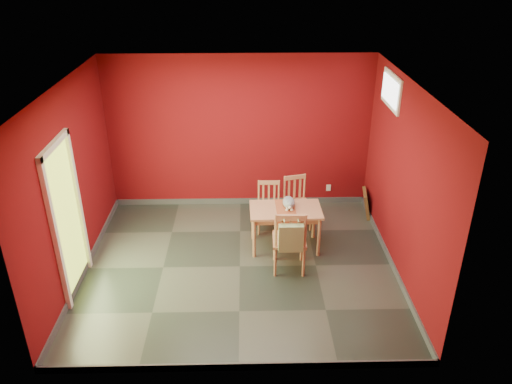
{
  "coord_description": "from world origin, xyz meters",
  "views": [
    {
      "loc": [
        0.1,
        -6.08,
        4.28
      ],
      "look_at": [
        0.25,
        0.45,
        1.0
      ],
      "focal_mm": 35.0,
      "sensor_mm": 36.0,
      "label": 1
    }
  ],
  "objects_px": {
    "chair_far_left": "(269,206)",
    "chair_far_right": "(297,202)",
    "tote_bag": "(291,238)",
    "picture_frame": "(366,203)",
    "chair_near": "(289,240)",
    "cat": "(289,201)",
    "dining_table": "(286,214)"
  },
  "relations": [
    {
      "from": "chair_far_left",
      "to": "cat",
      "type": "height_order",
      "value": "cat"
    },
    {
      "from": "chair_far_left",
      "to": "cat",
      "type": "xyz_separation_m",
      "value": [
        0.28,
        -0.49,
        0.35
      ]
    },
    {
      "from": "dining_table",
      "to": "tote_bag",
      "type": "bearing_deg",
      "value": -89.61
    },
    {
      "from": "chair_far_left",
      "to": "tote_bag",
      "type": "height_order",
      "value": "tote_bag"
    },
    {
      "from": "chair_far_left",
      "to": "tote_bag",
      "type": "relative_size",
      "value": 1.75
    },
    {
      "from": "tote_bag",
      "to": "picture_frame",
      "type": "height_order",
      "value": "tote_bag"
    },
    {
      "from": "chair_far_right",
      "to": "chair_near",
      "type": "distance_m",
      "value": 1.29
    },
    {
      "from": "tote_bag",
      "to": "picture_frame",
      "type": "xyz_separation_m",
      "value": [
        1.48,
        1.85,
        -0.46
      ]
    },
    {
      "from": "tote_bag",
      "to": "dining_table",
      "type": "bearing_deg",
      "value": 90.39
    },
    {
      "from": "dining_table",
      "to": "chair_far_right",
      "type": "height_order",
      "value": "chair_far_right"
    },
    {
      "from": "dining_table",
      "to": "tote_bag",
      "type": "xyz_separation_m",
      "value": [
        0.01,
        -0.85,
        0.09
      ]
    },
    {
      "from": "tote_bag",
      "to": "cat",
      "type": "height_order",
      "value": "tote_bag"
    },
    {
      "from": "chair_far_left",
      "to": "chair_near",
      "type": "height_order",
      "value": "chair_near"
    },
    {
      "from": "tote_bag",
      "to": "picture_frame",
      "type": "relative_size",
      "value": 1.01
    },
    {
      "from": "chair_far_left",
      "to": "picture_frame",
      "type": "relative_size",
      "value": 1.76
    },
    {
      "from": "chair_far_left",
      "to": "cat",
      "type": "distance_m",
      "value": 0.66
    },
    {
      "from": "tote_bag",
      "to": "cat",
      "type": "xyz_separation_m",
      "value": [
        0.05,
        0.93,
        0.08
      ]
    },
    {
      "from": "picture_frame",
      "to": "chair_far_left",
      "type": "bearing_deg",
      "value": -165.93
    },
    {
      "from": "cat",
      "to": "picture_frame",
      "type": "distance_m",
      "value": 1.79
    },
    {
      "from": "dining_table",
      "to": "cat",
      "type": "distance_m",
      "value": 0.2
    },
    {
      "from": "dining_table",
      "to": "chair_near",
      "type": "distance_m",
      "value": 0.62
    },
    {
      "from": "chair_far_left",
      "to": "dining_table",
      "type": "bearing_deg",
      "value": -68.42
    },
    {
      "from": "dining_table",
      "to": "picture_frame",
      "type": "distance_m",
      "value": 1.83
    },
    {
      "from": "chair_far_right",
      "to": "chair_near",
      "type": "bearing_deg",
      "value": -100.24
    },
    {
      "from": "dining_table",
      "to": "chair_far_right",
      "type": "xyz_separation_m",
      "value": [
        0.24,
        0.66,
        -0.14
      ]
    },
    {
      "from": "chair_far_left",
      "to": "chair_far_right",
      "type": "xyz_separation_m",
      "value": [
        0.47,
        0.09,
        0.03
      ]
    },
    {
      "from": "dining_table",
      "to": "cat",
      "type": "height_order",
      "value": "cat"
    },
    {
      "from": "dining_table",
      "to": "chair_near",
      "type": "xyz_separation_m",
      "value": [
        0.01,
        -0.61,
        -0.08
      ]
    },
    {
      "from": "chair_far_left",
      "to": "chair_near",
      "type": "xyz_separation_m",
      "value": [
        0.24,
        -1.18,
        0.09
      ]
    },
    {
      "from": "chair_near",
      "to": "cat",
      "type": "distance_m",
      "value": 0.74
    },
    {
      "from": "picture_frame",
      "to": "dining_table",
      "type": "bearing_deg",
      "value": -146.13
    },
    {
      "from": "chair_far_left",
      "to": "chair_near",
      "type": "distance_m",
      "value": 1.21
    }
  ]
}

